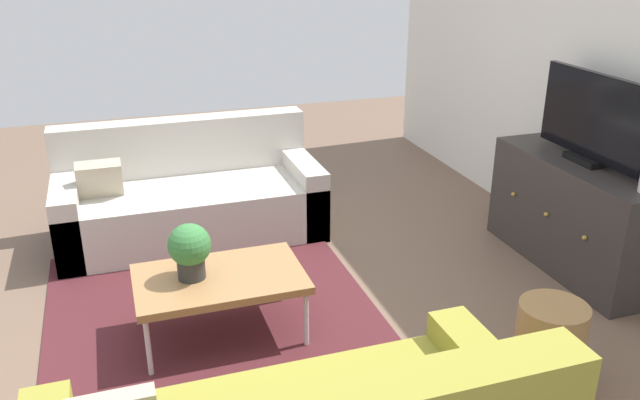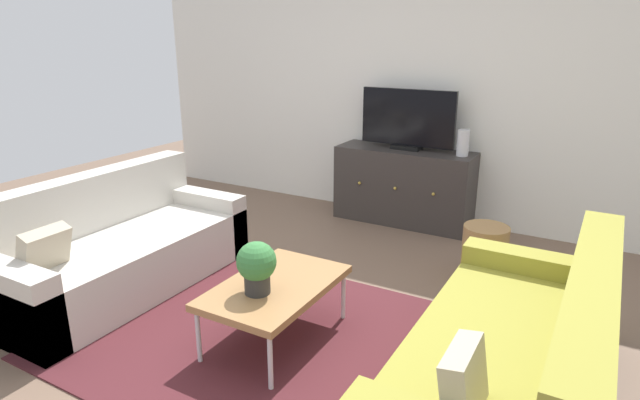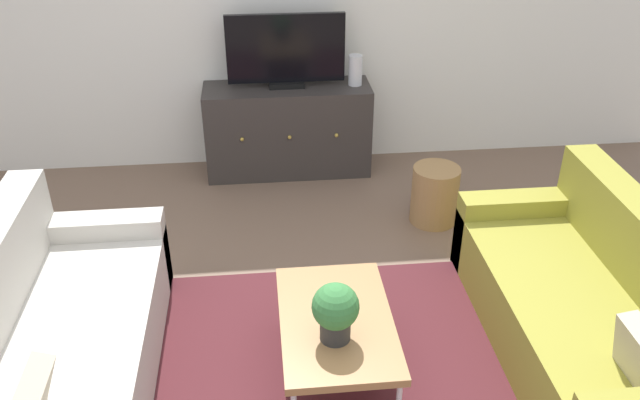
{
  "view_description": "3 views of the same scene",
  "coord_description": "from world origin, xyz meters",
  "px_view_note": "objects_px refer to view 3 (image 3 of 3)",
  "views": [
    {
      "loc": [
        3.18,
        -0.6,
        2.11
      ],
      "look_at": [
        0.0,
        0.45,
        0.74
      ],
      "focal_mm": 36.85,
      "sensor_mm": 36.0,
      "label": 1
    },
    {
      "loc": [
        1.66,
        -2.46,
        1.81
      ],
      "look_at": [
        0.0,
        0.45,
        0.74
      ],
      "focal_mm": 29.48,
      "sensor_mm": 36.0,
      "label": 2
    },
    {
      "loc": [
        -0.32,
        -2.69,
        2.58
      ],
      "look_at": [
        0.0,
        0.45,
        0.74
      ],
      "focal_mm": 36.89,
      "sensor_mm": 36.0,
      "label": 3
    }
  ],
  "objects_px": {
    "coffee_table": "(336,323)",
    "tv_console": "(288,130)",
    "couch_right_side": "(596,314)",
    "glass_vase": "(355,70)",
    "flat_screen_tv": "(286,51)",
    "potted_plant": "(334,310)",
    "couch_left_side": "(46,351)",
    "wicker_basket": "(435,195)"
  },
  "relations": [
    {
      "from": "couch_left_side",
      "to": "flat_screen_tv",
      "type": "xyz_separation_m",
      "value": [
        1.36,
        2.39,
        0.75
      ]
    },
    {
      "from": "couch_left_side",
      "to": "flat_screen_tv",
      "type": "relative_size",
      "value": 2.04
    },
    {
      "from": "couch_left_side",
      "to": "coffee_table",
      "type": "relative_size",
      "value": 2.05
    },
    {
      "from": "tv_console",
      "to": "glass_vase",
      "type": "height_order",
      "value": "glass_vase"
    },
    {
      "from": "glass_vase",
      "to": "wicker_basket",
      "type": "xyz_separation_m",
      "value": [
        0.46,
        -0.92,
        -0.64
      ]
    },
    {
      "from": "couch_left_side",
      "to": "flat_screen_tv",
      "type": "bearing_deg",
      "value": 60.46
    },
    {
      "from": "coffee_table",
      "to": "flat_screen_tv",
      "type": "height_order",
      "value": "flat_screen_tv"
    },
    {
      "from": "potted_plant",
      "to": "tv_console",
      "type": "distance_m",
      "value": 2.55
    },
    {
      "from": "potted_plant",
      "to": "wicker_basket",
      "type": "xyz_separation_m",
      "value": [
        0.93,
        1.62,
        -0.34
      ]
    },
    {
      "from": "coffee_table",
      "to": "couch_right_side",
      "type": "bearing_deg",
      "value": 1.04
    },
    {
      "from": "flat_screen_tv",
      "to": "wicker_basket",
      "type": "xyz_separation_m",
      "value": [
        1.01,
        -0.94,
        -0.81
      ]
    },
    {
      "from": "coffee_table",
      "to": "flat_screen_tv",
      "type": "distance_m",
      "value": 2.51
    },
    {
      "from": "flat_screen_tv",
      "to": "tv_console",
      "type": "bearing_deg",
      "value": -90.0
    },
    {
      "from": "coffee_table",
      "to": "wicker_basket",
      "type": "relative_size",
      "value": 2.12
    },
    {
      "from": "couch_left_side",
      "to": "tv_console",
      "type": "relative_size",
      "value": 1.41
    },
    {
      "from": "couch_left_side",
      "to": "wicker_basket",
      "type": "xyz_separation_m",
      "value": [
        2.37,
        1.45,
        -0.06
      ]
    },
    {
      "from": "couch_left_side",
      "to": "potted_plant",
      "type": "xyz_separation_m",
      "value": [
        1.43,
        -0.17,
        0.28
      ]
    },
    {
      "from": "couch_right_side",
      "to": "glass_vase",
      "type": "bearing_deg",
      "value": 112.27
    },
    {
      "from": "coffee_table",
      "to": "potted_plant",
      "type": "distance_m",
      "value": 0.25
    },
    {
      "from": "glass_vase",
      "to": "wicker_basket",
      "type": "relative_size",
      "value": 0.56
    },
    {
      "from": "tv_console",
      "to": "flat_screen_tv",
      "type": "bearing_deg",
      "value": 90.0
    },
    {
      "from": "couch_left_side",
      "to": "glass_vase",
      "type": "distance_m",
      "value": 3.1
    },
    {
      "from": "potted_plant",
      "to": "couch_left_side",
      "type": "bearing_deg",
      "value": 173.25
    },
    {
      "from": "flat_screen_tv",
      "to": "potted_plant",
      "type": "bearing_deg",
      "value": -88.29
    },
    {
      "from": "couch_left_side",
      "to": "glass_vase",
      "type": "bearing_deg",
      "value": 51.27
    },
    {
      "from": "flat_screen_tv",
      "to": "glass_vase",
      "type": "bearing_deg",
      "value": -2.09
    },
    {
      "from": "couch_left_side",
      "to": "potted_plant",
      "type": "distance_m",
      "value": 1.47
    },
    {
      "from": "potted_plant",
      "to": "flat_screen_tv",
      "type": "distance_m",
      "value": 2.61
    },
    {
      "from": "wicker_basket",
      "to": "couch_right_side",
      "type": "bearing_deg",
      "value": -70.7
    },
    {
      "from": "coffee_table",
      "to": "potted_plant",
      "type": "relative_size",
      "value": 2.94
    },
    {
      "from": "couch_left_side",
      "to": "wicker_basket",
      "type": "height_order",
      "value": "couch_left_side"
    },
    {
      "from": "flat_screen_tv",
      "to": "wicker_basket",
      "type": "relative_size",
      "value": 2.14
    },
    {
      "from": "glass_vase",
      "to": "wicker_basket",
      "type": "height_order",
      "value": "glass_vase"
    },
    {
      "from": "flat_screen_tv",
      "to": "wicker_basket",
      "type": "bearing_deg",
      "value": -42.94
    },
    {
      "from": "wicker_basket",
      "to": "couch_left_side",
      "type": "bearing_deg",
      "value": -148.44
    },
    {
      "from": "potted_plant",
      "to": "glass_vase",
      "type": "height_order",
      "value": "glass_vase"
    },
    {
      "from": "couch_right_side",
      "to": "flat_screen_tv",
      "type": "bearing_deg",
      "value": 122.4
    },
    {
      "from": "potted_plant",
      "to": "wicker_basket",
      "type": "height_order",
      "value": "potted_plant"
    },
    {
      "from": "couch_right_side",
      "to": "tv_console",
      "type": "bearing_deg",
      "value": 122.62
    },
    {
      "from": "wicker_basket",
      "to": "tv_console",
      "type": "bearing_deg",
      "value": 137.67
    },
    {
      "from": "coffee_table",
      "to": "tv_console",
      "type": "bearing_deg",
      "value": 92.51
    },
    {
      "from": "coffee_table",
      "to": "tv_console",
      "type": "distance_m",
      "value": 2.4
    }
  ]
}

